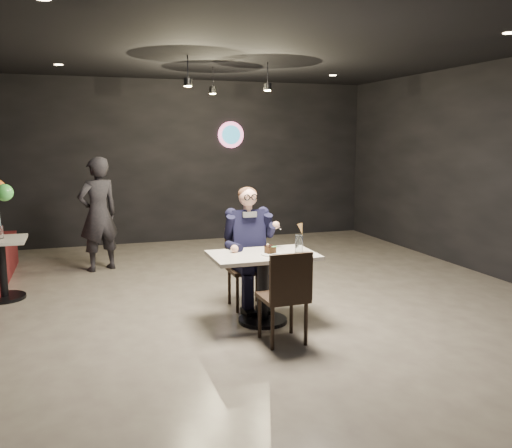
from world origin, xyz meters
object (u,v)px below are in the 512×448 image
object	(u,v)px
sundae_glass	(299,244)
passerby	(98,214)
chair_near	(283,295)
main_table	(263,288)
chair_far	(247,268)
side_table	(2,269)
seated_man	(247,246)

from	to	relation	value
sundae_glass	passerby	size ratio (longest dim) A/B	0.11
chair_near	sundae_glass	bearing A→B (deg)	51.70
main_table	chair_far	world-z (taller)	chair_far
side_table	passerby	distance (m)	1.72
seated_man	side_table	xyz separation A→B (m)	(-2.74, 1.23, -0.35)
chair_far	sundae_glass	world-z (taller)	sundae_glass
sundae_glass	chair_near	bearing A→B (deg)	-126.48
chair_far	chair_near	world-z (taller)	same
chair_far	side_table	xyz separation A→B (m)	(-2.74, 1.23, -0.09)
seated_man	passerby	bearing A→B (deg)	123.06
chair_far	side_table	bearing A→B (deg)	155.86
sundae_glass	side_table	xyz separation A→B (m)	(-3.12, 1.85, -0.47)
chair_near	sundae_glass	world-z (taller)	sundae_glass
chair_near	side_table	xyz separation A→B (m)	(-2.74, 2.36, -0.09)
main_table	seated_man	size ratio (longest dim) A/B	0.76
main_table	sundae_glass	bearing A→B (deg)	-10.04
main_table	passerby	world-z (taller)	passerby
main_table	side_table	bearing A→B (deg)	147.03
chair_near	seated_man	distance (m)	1.16
seated_man	sundae_glass	world-z (taller)	seated_man
seated_man	main_table	bearing A→B (deg)	-90.00
chair_far	seated_man	world-z (taller)	seated_man
sundae_glass	chair_far	bearing A→B (deg)	121.64
main_table	seated_man	world-z (taller)	seated_man
chair_far	sundae_glass	size ratio (longest dim) A/B	4.91
main_table	side_table	distance (m)	3.27
chair_near	side_table	distance (m)	3.62
chair_near	passerby	size ratio (longest dim) A/B	0.55
chair_far	sundae_glass	distance (m)	0.82
seated_man	passerby	xyz separation A→B (m)	(-1.55, 2.38, 0.12)
chair_far	side_table	distance (m)	3.01
chair_near	seated_man	size ratio (longest dim) A/B	0.64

